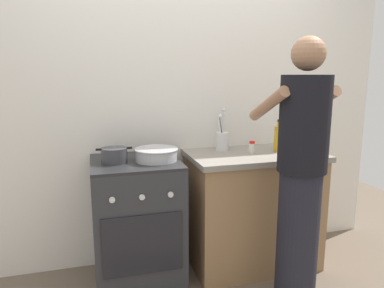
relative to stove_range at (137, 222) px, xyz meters
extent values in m
plane|color=#6B5B4C|center=(0.35, -0.15, -0.45)|extent=(6.00, 6.00, 0.00)
cube|color=silver|center=(0.55, 0.35, 0.80)|extent=(3.20, 0.10, 2.50)
cube|color=#99724C|center=(0.90, 0.00, -0.02)|extent=(0.96, 0.56, 0.86)
cube|color=gray|center=(0.90, 0.00, 0.43)|extent=(1.00, 0.60, 0.04)
cube|color=#2D2D33|center=(0.00, 0.00, -0.01)|extent=(0.60, 0.60, 0.88)
cube|color=#232326|center=(0.00, 0.00, 0.44)|extent=(0.60, 0.60, 0.02)
cube|color=black|center=(0.00, -0.30, -0.03)|extent=(0.51, 0.01, 0.40)
cylinder|color=silver|center=(-0.18, -0.31, 0.29)|extent=(0.04, 0.01, 0.04)
cylinder|color=silver|center=(0.00, -0.31, 0.29)|extent=(0.04, 0.01, 0.04)
cylinder|color=silver|center=(0.18, -0.31, 0.29)|extent=(0.04, 0.01, 0.04)
cylinder|color=#38383D|center=(-0.14, -0.02, 0.50)|extent=(0.17, 0.17, 0.10)
cube|color=black|center=(-0.24, -0.02, 0.55)|extent=(0.04, 0.02, 0.01)
cube|color=black|center=(-0.04, -0.02, 0.55)|extent=(0.04, 0.02, 0.01)
cylinder|color=#B7B7BC|center=(0.14, -0.04, 0.49)|extent=(0.29, 0.29, 0.08)
torus|color=#B7B7BC|center=(0.14, -0.04, 0.53)|extent=(0.30, 0.30, 0.01)
cylinder|color=silver|center=(0.70, 0.17, 0.52)|extent=(0.10, 0.10, 0.14)
cylinder|color=black|center=(0.69, 0.16, 0.59)|extent=(0.03, 0.06, 0.24)
sphere|color=black|center=(0.69, 0.16, 0.72)|extent=(0.03, 0.03, 0.03)
cylinder|color=silver|center=(0.70, 0.16, 0.60)|extent=(0.05, 0.02, 0.25)
sphere|color=silver|center=(0.70, 0.16, 0.73)|extent=(0.03, 0.03, 0.03)
cylinder|color=silver|center=(0.71, 0.16, 0.61)|extent=(0.05, 0.07, 0.29)
sphere|color=silver|center=(0.71, 0.16, 0.76)|extent=(0.03, 0.03, 0.03)
cylinder|color=white|center=(0.68, 0.15, 0.59)|extent=(0.03, 0.05, 0.24)
sphere|color=white|center=(0.68, 0.15, 0.72)|extent=(0.03, 0.03, 0.03)
cylinder|color=silver|center=(0.88, 0.00, 0.49)|extent=(0.04, 0.04, 0.07)
cylinder|color=red|center=(0.88, 0.00, 0.53)|extent=(0.04, 0.04, 0.02)
cylinder|color=gold|center=(1.10, 0.00, 0.55)|extent=(0.07, 0.07, 0.20)
cylinder|color=gold|center=(1.10, 0.00, 0.66)|extent=(0.03, 0.03, 0.04)
cylinder|color=black|center=(1.10, 0.00, 0.69)|extent=(0.03, 0.03, 0.02)
cylinder|color=black|center=(0.95, -0.55, 0.00)|extent=(0.26, 0.26, 0.90)
cylinder|color=black|center=(0.95, -0.55, 0.74)|extent=(0.30, 0.30, 0.58)
sphere|color=#A07254|center=(0.95, -0.55, 1.15)|extent=(0.20, 0.20, 0.20)
cylinder|color=#A07254|center=(0.78, -0.41, 0.85)|extent=(0.07, 0.41, 0.24)
cylinder|color=#A07254|center=(1.12, -0.41, 0.85)|extent=(0.07, 0.41, 0.24)
camera|label=1|loc=(-0.27, -2.39, 1.02)|focal=33.10mm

